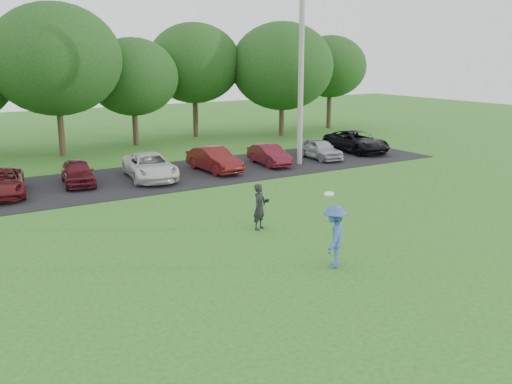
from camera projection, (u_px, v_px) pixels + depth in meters
ground at (320, 260)px, 16.59m from camera, size 100.00×100.00×0.00m
parking_lot at (151, 178)px, 27.29m from camera, size 32.00×6.50×0.03m
utility_pole at (301, 67)px, 29.45m from camera, size 0.28×0.28×10.25m
frisbee_player at (334, 236)px, 15.85m from camera, size 1.30×1.26×2.17m
camera_bystander at (260, 207)px, 19.27m from camera, size 0.68×0.60×1.57m
parked_cars at (145, 167)px, 26.92m from camera, size 28.88×5.10×1.25m
tree_row at (110, 68)px, 34.93m from camera, size 42.39×9.85×8.64m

